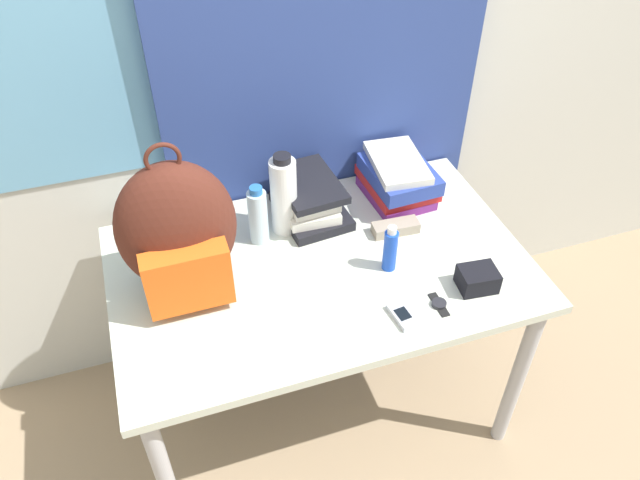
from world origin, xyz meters
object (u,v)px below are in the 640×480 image
object	(u,v)px
book_stack_left	(309,199)
sports_bottle	(284,195)
wristwatch	(439,304)
camera_pouch	(478,279)
cell_phone	(402,316)
backpack	(178,233)
sunglasses_case	(396,228)
sunscreen_bottle	(390,249)
water_bottle	(258,216)
book_stack_center	(398,178)

from	to	relation	value
book_stack_left	sports_bottle	world-z (taller)	sports_bottle
wristwatch	camera_pouch	bearing A→B (deg)	12.90
book_stack_left	cell_phone	bearing A→B (deg)	-78.35
backpack	camera_pouch	bearing A→B (deg)	-19.14
camera_pouch	wristwatch	world-z (taller)	camera_pouch
sunglasses_case	camera_pouch	bearing A→B (deg)	-67.36
sports_bottle	sunscreen_bottle	bearing A→B (deg)	-48.19
book_stack_left	water_bottle	distance (m)	0.20
book_stack_center	camera_pouch	distance (m)	0.48
water_bottle	cell_phone	world-z (taller)	water_bottle
water_bottle	book_stack_center	bearing A→B (deg)	8.04
water_bottle	sunglasses_case	world-z (taller)	water_bottle
book_stack_left	water_bottle	xyz separation A→B (m)	(-0.19, -0.07, 0.03)
backpack	sunscreen_bottle	xyz separation A→B (m)	(0.59, -0.12, -0.13)
camera_pouch	sports_bottle	bearing A→B (deg)	136.69
camera_pouch	wristwatch	distance (m)	0.14
book_stack_left	book_stack_center	distance (m)	0.32
sunscreen_bottle	backpack	bearing A→B (deg)	168.36
water_bottle	wristwatch	world-z (taller)	water_bottle
water_bottle	cell_phone	xyz separation A→B (m)	(0.30, -0.45, -0.09)
backpack	book_stack_center	xyz separation A→B (m)	(0.75, 0.20, -0.13)
sports_bottle	sunglasses_case	xyz separation A→B (m)	(0.33, -0.13, -0.12)
backpack	cell_phone	world-z (taller)	backpack
cell_phone	sunglasses_case	bearing A→B (deg)	69.42
sunscreen_bottle	sports_bottle	bearing A→B (deg)	131.81
cell_phone	wristwatch	size ratio (longest dim) A/B	1.14
book_stack_left	sunscreen_bottle	bearing A→B (deg)	-65.09
book_stack_center	water_bottle	xyz separation A→B (m)	(-0.50, -0.07, 0.02)
wristwatch	sports_bottle	bearing A→B (deg)	124.80
water_bottle	camera_pouch	bearing A→B (deg)	-36.37
camera_pouch	wristwatch	bearing A→B (deg)	-167.10
cell_phone	sunglasses_case	distance (m)	0.37
book_stack_left	sunglasses_case	bearing A→B (deg)	-37.04
book_stack_left	cell_phone	distance (m)	0.53
book_stack_center	sunglasses_case	distance (m)	0.20
water_bottle	camera_pouch	xyz separation A→B (m)	(0.55, -0.40, -0.07)
book_stack_left	sunscreen_bottle	size ratio (longest dim) A/B	1.81
book_stack_left	cell_phone	size ratio (longest dim) A/B	2.76
sunglasses_case	camera_pouch	distance (m)	0.33
sports_bottle	camera_pouch	xyz separation A→B (m)	(0.46, -0.43, -0.10)
book_stack_center	water_bottle	bearing A→B (deg)	-171.96
sunscreen_bottle	wristwatch	size ratio (longest dim) A/B	1.73
book_stack_center	camera_pouch	size ratio (longest dim) A/B	2.43
camera_pouch	backpack	bearing A→B (deg)	160.86
book_stack_left	book_stack_center	size ratio (longest dim) A/B	1.02
wristwatch	water_bottle	bearing A→B (deg)	133.49
cell_phone	wristwatch	world-z (taller)	cell_phone
backpack	sports_bottle	distance (m)	0.38
book_stack_left	sports_bottle	size ratio (longest dim) A/B	1.03
camera_pouch	cell_phone	bearing A→B (deg)	-170.82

